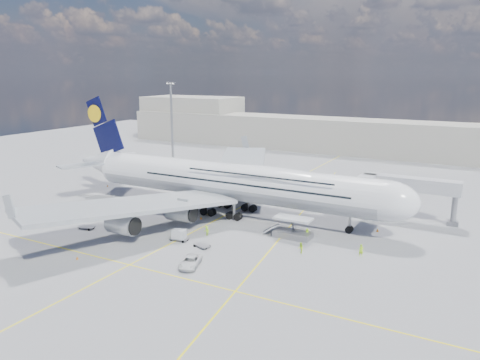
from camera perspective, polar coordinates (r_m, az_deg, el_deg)
The scene contains 32 objects.
ground at distance 88.01m, azimuth -4.62°, elevation -5.75°, with size 300.00×300.00×0.00m, color gray.
taxi_line_main at distance 88.01m, azimuth -4.62°, elevation -5.74°, with size 0.25×220.00×0.01m, color #FFED0D.
taxi_line_cross at distance 73.22m, azimuth -13.33°, elevation -10.03°, with size 120.00×0.25×0.01m, color #FFED0D.
taxi_line_diag at distance 90.26m, azimuth 6.40°, elevation -5.30°, with size 0.25×100.00×0.01m, color #FFED0D.
airliner at distance 94.20m, azimuth -1.25°, elevation -0.11°, with size 77.26×79.15×23.71m.
jet_bridge at distance 94.39m, azimuth 17.98°, elevation -0.73°, with size 18.80×12.10×8.50m.
cargo_loader at distance 82.62m, azimuth 6.36°, elevation -6.13°, with size 8.53×3.20×3.67m.
light_mast at distance 144.00m, azimuth -8.32°, elevation 6.87°, with size 3.00×0.70×25.50m.
terminal at distance 172.31m, azimuth 12.92°, elevation 5.25°, with size 180.00×16.00×12.00m, color #B2AD9E.
hangar at distance 206.31m, azimuth -5.82°, elevation 7.57°, with size 40.00×22.00×18.00m, color #B2AD9E.
tree_line at distance 211.07m, azimuth 26.86°, elevation 5.00°, with size 160.00×6.00×8.00m, color #193814.
dolly_row_a at distance 97.71m, azimuth -16.49°, elevation -3.69°, with size 3.41×2.25×1.99m.
dolly_row_b at distance 91.29m, azimuth -18.20°, elevation -5.47°, with size 3.15×2.08×0.43m.
dolly_row_c at distance 89.42m, azimuth -13.96°, elevation -5.09°, with size 3.39×2.40×1.94m.
dolly_back at distance 107.36m, azimuth -14.87°, elevation -2.49°, with size 3.38×2.12×0.47m.
dolly_nose_far at distance 78.19m, azimuth -4.65°, elevation -7.95°, with size 3.13×2.30×0.41m.
dolly_nose_near at distance 81.29m, azimuth -7.44°, elevation -6.64°, with size 3.30×2.13×1.95m.
baggage_tug at distance 91.94m, azimuth -13.84°, elevation -4.71°, with size 3.25×1.83×1.93m.
catering_truck_inner at distance 114.64m, azimuth -4.07°, elevation -0.37°, with size 6.74×3.65×3.81m.
catering_truck_outer at distance 128.66m, azimuth -3.18°, elevation 1.07°, with size 6.54×3.87×3.65m.
service_van at distance 70.86m, azimuth -6.08°, elevation -9.89°, with size 2.47×5.36×1.49m, color white.
crew_nose at distance 76.47m, azimuth 14.55°, elevation -8.30°, with size 0.71×0.47×1.96m, color #B5F81A.
crew_loader at distance 75.79m, azimuth 7.41°, elevation -8.22°, with size 0.89×0.70×1.84m, color #B8EE19.
crew_wing at distance 96.85m, azimuth -14.83°, elevation -3.82°, with size 1.08×0.45×1.84m, color #EDFE1A.
crew_van at distance 82.69m, azimuth 8.19°, elevation -6.44°, with size 0.87×0.57×1.79m, color #9BE217.
crew_tug at distance 83.41m, azimuth -4.07°, elevation -6.18°, with size 1.12×0.64×1.74m, color #9EE418.
cone_nose at distance 88.86m, azimuth 16.42°, elevation -5.87°, with size 0.48×0.48×0.62m.
cone_wing_left_inner at distance 117.09m, azimuth 0.17°, elevation -0.81°, with size 0.47×0.47×0.60m.
cone_wing_left_outer at distance 126.69m, azimuth 2.76°, elevation 0.21°, with size 0.38×0.38×0.48m.
cone_wing_right_inner at distance 92.54m, azimuth -4.78°, elevation -4.64°, with size 0.42×0.42×0.54m.
cone_wing_right_outer at distance 77.41m, azimuth -19.24°, elevation -8.95°, with size 0.40×0.40×0.50m.
cone_tail at distance 122.94m, azimuth -15.86°, elevation -0.67°, with size 0.38×0.38×0.48m.
Camera 1 is at (45.91, -69.59, 28.18)m, focal length 35.00 mm.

